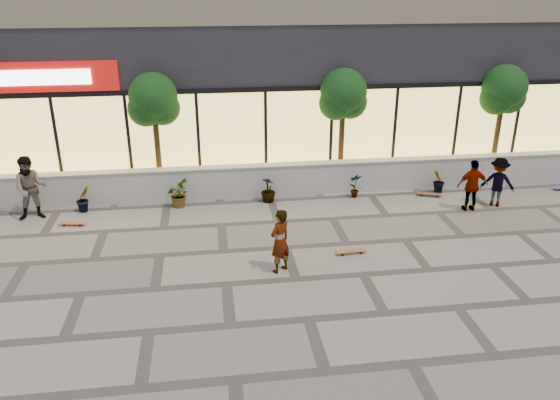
{
  "coord_description": "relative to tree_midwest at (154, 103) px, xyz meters",
  "views": [
    {
      "loc": [
        -1.87,
        -9.36,
        6.63
      ],
      "look_at": [
        -0.14,
        3.41,
        1.3
      ],
      "focal_mm": 35.0,
      "sensor_mm": 36.0,
      "label": 1
    }
  ],
  "objects": [
    {
      "name": "ground",
      "position": [
        3.5,
        -7.7,
        -2.99
      ],
      "size": [
        80.0,
        80.0,
        0.0
      ],
      "primitive_type": "plane",
      "color": "#9E9989",
      "rests_on": "ground"
    },
    {
      "name": "planter_wall",
      "position": [
        3.5,
        -0.7,
        -2.46
      ],
      "size": [
        22.0,
        0.42,
        1.04
      ],
      "color": "silver",
      "rests_on": "ground"
    },
    {
      "name": "retail_building",
      "position": [
        3.5,
        4.79,
        1.26
      ],
      "size": [
        24.0,
        9.17,
        8.5
      ],
      "color": "#242328",
      "rests_on": "ground"
    },
    {
      "name": "shrub_b",
      "position": [
        -2.2,
        -1.25,
        -2.58
      ],
      "size": [
        0.57,
        0.57,
        0.81
      ],
      "primitive_type": "imported",
      "rotation": [
        0.0,
        0.0,
        0.82
      ],
      "color": "#103312",
      "rests_on": "ground"
    },
    {
      "name": "shrub_c",
      "position": [
        0.6,
        -1.25,
        -2.58
      ],
      "size": [
        0.68,
        0.77,
        0.81
      ],
      "primitive_type": "imported",
      "rotation": [
        0.0,
        0.0,
        1.64
      ],
      "color": "#103312",
      "rests_on": "ground"
    },
    {
      "name": "shrub_d",
      "position": [
        3.4,
        -1.25,
        -2.58
      ],
      "size": [
        0.64,
        0.64,
        0.81
      ],
      "primitive_type": "imported",
      "rotation": [
        0.0,
        0.0,
        2.46
      ],
      "color": "#103312",
      "rests_on": "ground"
    },
    {
      "name": "shrub_e",
      "position": [
        6.2,
        -1.25,
        -2.58
      ],
      "size": [
        0.46,
        0.35,
        0.81
      ],
      "primitive_type": "imported",
      "rotation": [
        0.0,
        0.0,
        3.28
      ],
      "color": "#103312",
      "rests_on": "ground"
    },
    {
      "name": "shrub_f",
      "position": [
        9.0,
        -1.25,
        -2.58
      ],
      "size": [
        0.55,
        0.57,
        0.81
      ],
      "primitive_type": "imported",
      "rotation": [
        0.0,
        0.0,
        4.1
      ],
      "color": "#103312",
      "rests_on": "ground"
    },
    {
      "name": "tree_midwest",
      "position": [
        0.0,
        0.0,
        0.0
      ],
      "size": [
        1.6,
        1.5,
        3.92
      ],
      "color": "#432F18",
      "rests_on": "ground"
    },
    {
      "name": "tree_mideast",
      "position": [
        6.0,
        0.0,
        0.0
      ],
      "size": [
        1.6,
        1.5,
        3.92
      ],
      "color": "#432F18",
      "rests_on": "ground"
    },
    {
      "name": "tree_east",
      "position": [
        11.5,
        0.0,
        0.0
      ],
      "size": [
        1.6,
        1.5,
        3.92
      ],
      "color": "#432F18",
      "rests_on": "ground"
    },
    {
      "name": "skater_center",
      "position": [
        3.18,
        -5.62,
        -2.18
      ],
      "size": [
        0.7,
        0.66,
        1.61
      ],
      "primitive_type": "imported",
      "rotation": [
        0.0,
        0.0,
        3.8
      ],
      "color": "white",
      "rests_on": "ground"
    },
    {
      "name": "skater_left",
      "position": [
        -3.52,
        -1.61,
        -2.03
      ],
      "size": [
        1.04,
        0.87,
        1.91
      ],
      "primitive_type": "imported",
      "rotation": [
        0.0,
        0.0,
        0.17
      ],
      "color": "#978F61",
      "rests_on": "ground"
    },
    {
      "name": "skater_right_near",
      "position": [
        9.39,
        -2.74,
        -2.19
      ],
      "size": [
        0.95,
        0.44,
        1.59
      ],
      "primitive_type": "imported",
      "rotation": [
        0.0,
        0.0,
        3.09
      ],
      "color": "silver",
      "rests_on": "ground"
    },
    {
      "name": "skater_right_far",
      "position": [
        10.34,
        -2.48,
        -2.22
      ],
      "size": [
        1.15,
        0.97,
        1.54
      ],
      "primitive_type": "imported",
      "rotation": [
        0.0,
        0.0,
        2.66
      ],
      "color": "maroon",
      "rests_on": "ground"
    },
    {
      "name": "skateboard_center",
      "position": [
        5.1,
        -5.0,
        -2.9
      ],
      "size": [
        0.81,
        0.26,
        0.1
      ],
      "rotation": [
        0.0,
        0.0,
        0.07
      ],
      "color": "brown",
      "rests_on": "ground"
    },
    {
      "name": "skateboard_left",
      "position": [
        -2.35,
        -2.26,
        -2.91
      ],
      "size": [
        0.77,
        0.31,
        0.09
      ],
      "rotation": [
        0.0,
        0.0,
        -0.16
      ],
      "color": "#CD5426",
      "rests_on": "ground"
    },
    {
      "name": "skateboard_right_near",
      "position": [
        8.61,
        -1.5,
        -2.91
      ],
      "size": [
        0.8,
        0.46,
        0.09
      ],
      "rotation": [
        0.0,
        0.0,
        -0.35
      ],
      "color": "brown",
      "rests_on": "ground"
    }
  ]
}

